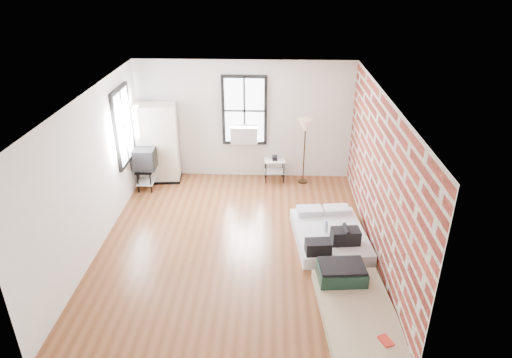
{
  "coord_description": "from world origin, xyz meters",
  "views": [
    {
      "loc": [
        0.62,
        -7.1,
        4.84
      ],
      "look_at": [
        0.36,
        0.3,
        1.21
      ],
      "focal_mm": 32.0,
      "sensor_mm": 36.0,
      "label": 1
    }
  ],
  "objects_px": {
    "tv_stand": "(146,159)",
    "side_table": "(275,164)",
    "mattress_bare": "(354,305)",
    "floor_lamp": "(305,129)",
    "mattress_main": "(330,235)",
    "wardrobe": "(158,144)"
  },
  "relations": [
    {
      "from": "mattress_bare",
      "to": "floor_lamp",
      "type": "distance_m",
      "value": 4.58
    },
    {
      "from": "side_table",
      "to": "floor_lamp",
      "type": "relative_size",
      "value": 0.4
    },
    {
      "from": "tv_stand",
      "to": "mattress_bare",
      "type": "bearing_deg",
      "value": -44.36
    },
    {
      "from": "tv_stand",
      "to": "mattress_main",
      "type": "bearing_deg",
      "value": -28.43
    },
    {
      "from": "mattress_bare",
      "to": "mattress_main",
      "type": "bearing_deg",
      "value": 90.3
    },
    {
      "from": "mattress_bare",
      "to": "side_table",
      "type": "xyz_separation_m",
      "value": [
        -1.2,
        4.46,
        0.29
      ]
    },
    {
      "from": "tv_stand",
      "to": "side_table",
      "type": "bearing_deg",
      "value": 8.6
    },
    {
      "from": "side_table",
      "to": "tv_stand",
      "type": "relative_size",
      "value": 0.64
    },
    {
      "from": "mattress_main",
      "to": "wardrobe",
      "type": "bearing_deg",
      "value": 140.37
    },
    {
      "from": "mattress_main",
      "to": "tv_stand",
      "type": "height_order",
      "value": "tv_stand"
    },
    {
      "from": "mattress_main",
      "to": "mattress_bare",
      "type": "height_order",
      "value": "mattress_main"
    },
    {
      "from": "mattress_main",
      "to": "wardrobe",
      "type": "distance_m",
      "value": 4.58
    },
    {
      "from": "mattress_bare",
      "to": "tv_stand",
      "type": "bearing_deg",
      "value": 131.17
    },
    {
      "from": "mattress_main",
      "to": "floor_lamp",
      "type": "relative_size",
      "value": 1.17
    },
    {
      "from": "mattress_bare",
      "to": "side_table",
      "type": "bearing_deg",
      "value": 100.37
    },
    {
      "from": "mattress_main",
      "to": "mattress_bare",
      "type": "relative_size",
      "value": 0.87
    },
    {
      "from": "floor_lamp",
      "to": "tv_stand",
      "type": "relative_size",
      "value": 1.6
    },
    {
      "from": "mattress_bare",
      "to": "floor_lamp",
      "type": "bearing_deg",
      "value": 92.07
    },
    {
      "from": "side_table",
      "to": "floor_lamp",
      "type": "bearing_deg",
      "value": -5.88
    },
    {
      "from": "mattress_bare",
      "to": "wardrobe",
      "type": "distance_m",
      "value": 5.93
    },
    {
      "from": "mattress_main",
      "to": "side_table",
      "type": "xyz_separation_m",
      "value": [
        -1.03,
        2.58,
        0.27
      ]
    },
    {
      "from": "wardrobe",
      "to": "tv_stand",
      "type": "xyz_separation_m",
      "value": [
        -0.21,
        -0.38,
        -0.23
      ]
    }
  ]
}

